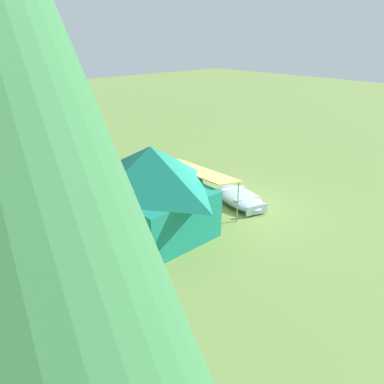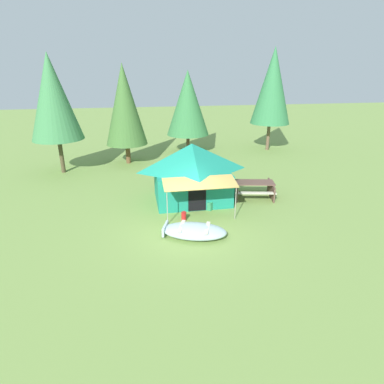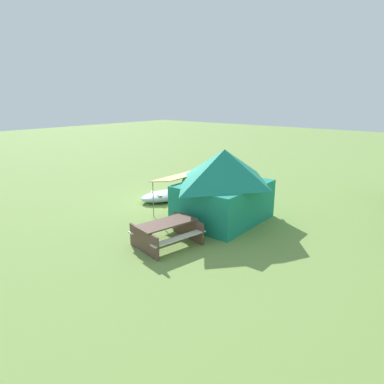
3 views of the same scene
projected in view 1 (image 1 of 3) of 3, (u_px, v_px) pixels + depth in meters
ground_plane at (231, 210)px, 12.42m from camera, size 80.00×80.00×0.00m
beached_rowboat at (240, 198)px, 12.87m from camera, size 2.63×1.91×0.42m
canvas_cabin_tent at (152, 188)px, 10.66m from camera, size 3.56×3.76×2.66m
picnic_table at (107, 187)px, 13.07m from camera, size 2.12×1.83×0.75m
cooler_box at (172, 208)px, 12.15m from camera, size 0.59×0.58×0.37m
fuel_can at (216, 212)px, 11.93m from camera, size 0.28×0.28×0.36m
pine_tree_far_center at (34, 351)px, 1.61m from camera, size 2.81×2.81×6.55m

